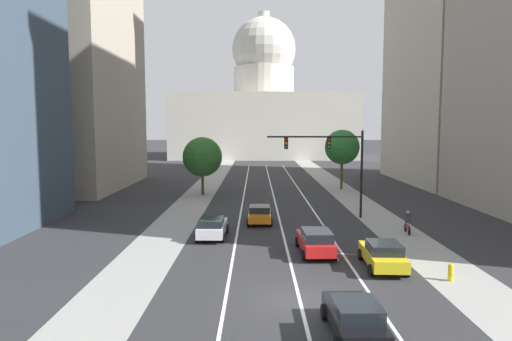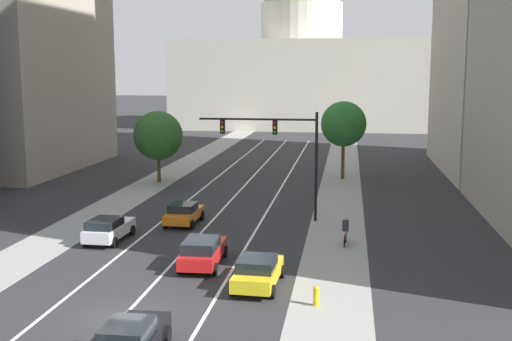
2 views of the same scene
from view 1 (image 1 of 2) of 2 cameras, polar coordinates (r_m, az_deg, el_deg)
ground_plane at (r=60.43m, az=1.89°, el=-1.89°), size 400.00×400.00×0.00m
sidewalk_left at (r=55.84m, az=-6.77°, el=-2.54°), size 3.64×130.00×0.01m
sidewalk_right at (r=56.44m, az=10.79°, el=-2.52°), size 3.64×130.00×0.01m
lane_stripe_left at (r=45.59m, az=-1.75°, el=-4.33°), size 0.16×90.00×0.01m
lane_stripe_center at (r=45.61m, az=2.50°, el=-4.33°), size 0.16×90.00×0.01m
lane_stripe_right at (r=45.88m, az=6.73°, el=-4.31°), size 0.16×90.00×0.01m
office_tower_far_left at (r=64.23m, az=-22.69°, el=15.39°), size 14.70×23.03×38.45m
capitol_building at (r=117.59m, az=0.98°, el=7.44°), size 44.37×29.12×36.44m
car_black at (r=18.15m, az=12.25°, el=-17.56°), size 2.00×4.33×1.49m
car_red at (r=28.59m, az=7.47°, el=-8.73°), size 2.15×4.75×1.57m
car_white at (r=32.38m, az=-5.49°, el=-7.05°), size 2.07×4.35×1.51m
car_yellow at (r=26.55m, az=15.62°, el=-10.09°), size 2.21×4.49×1.51m
car_orange at (r=37.10m, az=0.46°, el=-5.47°), size 2.05×4.10×1.44m
traffic_signal_mast at (r=39.24m, az=9.66°, el=1.85°), size 8.18×0.39×7.49m
fire_hydrant at (r=25.68m, az=23.21°, el=-11.61°), size 0.26×0.35×0.91m
cyclist at (r=35.25m, az=18.47°, el=-6.18°), size 0.38×1.70×1.72m
street_tree_far_right at (r=57.38m, az=10.74°, el=2.89°), size 4.29×4.29×7.43m
street_tree_mid_left at (r=52.45m, az=-6.73°, el=1.70°), size 4.53×4.53×6.62m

